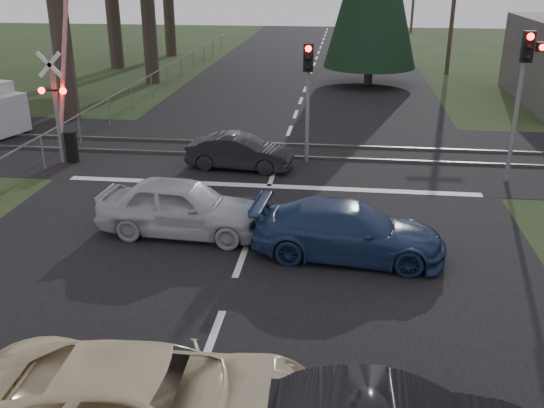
% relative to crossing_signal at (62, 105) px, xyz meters
% --- Properties ---
extents(ground, '(120.00, 120.00, 0.00)m').
position_rel_crossing_signal_xyz_m(ground, '(7.27, -9.79, -2.06)').
color(ground, '#223217').
rests_on(ground, ground).
extents(road, '(14.00, 100.00, 0.01)m').
position_rel_crossing_signal_xyz_m(road, '(7.27, 0.21, -2.05)').
color(road, black).
rests_on(road, ground).
extents(rail_corridor, '(120.00, 8.00, 0.01)m').
position_rel_crossing_signal_xyz_m(rail_corridor, '(7.27, 2.21, -2.05)').
color(rail_corridor, black).
rests_on(rail_corridor, ground).
extents(stop_line, '(13.00, 0.35, 0.00)m').
position_rel_crossing_signal_xyz_m(stop_line, '(7.27, -1.59, -2.05)').
color(stop_line, silver).
rests_on(stop_line, ground).
extents(rail_near, '(120.00, 0.12, 0.10)m').
position_rel_crossing_signal_xyz_m(rail_near, '(7.27, 1.41, -2.01)').
color(rail_near, '#59544C').
rests_on(rail_near, ground).
extents(rail_far, '(120.00, 0.12, 0.10)m').
position_rel_crossing_signal_xyz_m(rail_far, '(7.27, 3.01, -2.01)').
color(rail_far, '#59544C').
rests_on(rail_far, ground).
extents(crossing_signal, '(1.62, 0.38, 6.96)m').
position_rel_crossing_signal_xyz_m(crossing_signal, '(0.00, 0.00, 0.00)').
color(crossing_signal, slate).
rests_on(crossing_signal, ground).
extents(traffic_signal_right, '(0.68, 0.48, 4.70)m').
position_rel_crossing_signal_xyz_m(traffic_signal_right, '(14.82, -0.31, 1.26)').
color(traffic_signal_right, slate).
rests_on(traffic_signal_right, ground).
extents(traffic_signal_center, '(0.32, 0.48, 4.10)m').
position_rel_crossing_signal_xyz_m(traffic_signal_center, '(8.27, 0.89, 0.75)').
color(traffic_signal_center, slate).
rests_on(traffic_signal_center, ground).
extents(fence_left, '(0.10, 36.00, 1.20)m').
position_rel_crossing_signal_xyz_m(fence_left, '(-0.53, 12.71, -2.06)').
color(fence_left, slate).
rests_on(fence_left, ground).
extents(silver_car, '(4.40, 2.00, 1.46)m').
position_rel_crossing_signal_xyz_m(silver_car, '(5.51, -5.36, -1.33)').
color(silver_car, '#ADB0B5').
rests_on(silver_car, ground).
extents(blue_sedan, '(4.66, 2.20, 1.31)m').
position_rel_crossing_signal_xyz_m(blue_sedan, '(9.75, -6.18, -1.40)').
color(blue_sedan, navy).
rests_on(blue_sedan, ground).
extents(dark_car_far, '(3.63, 1.58, 1.16)m').
position_rel_crossing_signal_xyz_m(dark_car_far, '(6.07, 0.06, -1.48)').
color(dark_car_far, black).
rests_on(dark_car_far, ground).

